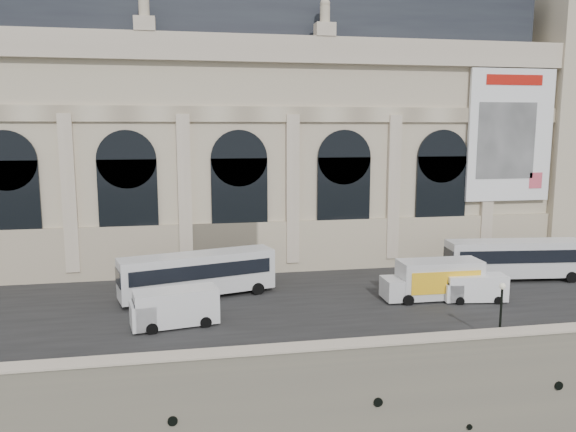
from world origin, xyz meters
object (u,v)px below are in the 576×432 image
object	(u,v)px
van_c	(471,288)
lamp_right	(501,313)
bus_right	(515,258)
van_b	(171,308)
bus_left	(198,273)
box_truck	(434,280)

from	to	relation	value
van_c	lamp_right	bearing A→B (deg)	-106.85
bus_right	van_b	distance (m)	31.28
van_b	van_c	size ratio (longest dim) A/B	1.21
bus_right	van_c	distance (m)	8.79
bus_left	van_c	size ratio (longest dim) A/B	2.49
lamp_right	box_truck	bearing A→B (deg)	90.97
van_c	lamp_right	size ratio (longest dim) A/B	1.29
bus_left	van_b	distance (m)	6.81
bus_right	lamp_right	xyz separation A→B (m)	(-9.59, -13.58, -0.08)
bus_left	van_c	distance (m)	22.02
bus_right	van_c	size ratio (longest dim) A/B	2.47
bus_right	van_c	world-z (taller)	bus_right
van_b	van_c	xyz separation A→B (m)	(23.49, 1.56, -0.23)
van_b	box_truck	xyz separation A→B (m)	(20.79, 2.67, 0.27)
van_c	box_truck	distance (m)	2.97
bus_left	van_c	bearing A→B (deg)	-12.85
box_truck	van_c	bearing A→B (deg)	-22.38
bus_left	bus_right	xyz separation A→B (m)	(28.50, 0.29, -0.02)
bus_right	van_b	size ratio (longest dim) A/B	2.03
box_truck	lamp_right	bearing A→B (deg)	-89.03
bus_right	van_b	xyz separation A→B (m)	(-30.54, -6.74, -0.71)
van_b	van_c	world-z (taller)	van_b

